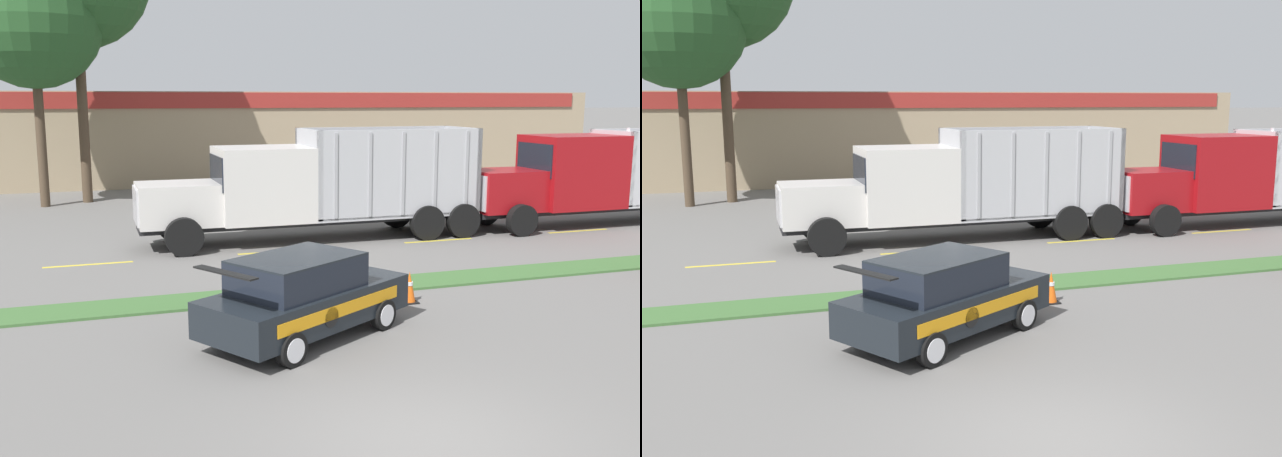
% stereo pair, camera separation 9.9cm
% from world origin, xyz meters
% --- Properties ---
extents(ground_plane, '(600.00, 600.00, 0.00)m').
position_xyz_m(ground_plane, '(0.00, 0.00, 0.00)').
color(ground_plane, slate).
extents(grass_verge, '(120.00, 1.29, 0.06)m').
position_xyz_m(grass_verge, '(0.00, 7.62, 0.03)').
color(grass_verge, '#3D6633').
rests_on(grass_verge, ground_plane).
extents(centre_line_4, '(2.40, 0.14, 0.01)m').
position_xyz_m(centre_line_4, '(-4.20, 12.27, 0.00)').
color(centre_line_4, yellow).
rests_on(centre_line_4, ground_plane).
extents(centre_line_5, '(2.40, 0.14, 0.01)m').
position_xyz_m(centre_line_5, '(1.20, 12.27, 0.00)').
color(centre_line_5, yellow).
rests_on(centre_line_5, ground_plane).
extents(centre_line_6, '(2.40, 0.14, 0.01)m').
position_xyz_m(centre_line_6, '(6.60, 12.27, 0.00)').
color(centre_line_6, yellow).
rests_on(centre_line_6, ground_plane).
extents(centre_line_7, '(2.40, 0.14, 0.01)m').
position_xyz_m(centre_line_7, '(12.00, 12.27, 0.00)').
color(centre_line_7, yellow).
rests_on(centre_line_7, ground_plane).
extents(dump_truck_lead, '(11.61, 2.60, 3.52)m').
position_xyz_m(dump_truck_lead, '(13.23, 13.24, 1.69)').
color(dump_truck_lead, black).
rests_on(dump_truck_lead, ground_plane).
extents(dump_truck_mid, '(11.01, 2.72, 3.57)m').
position_xyz_m(dump_truck_mid, '(2.02, 13.73, 1.64)').
color(dump_truck_mid, black).
rests_on(dump_truck_mid, ground_plane).
extents(rally_car, '(4.59, 3.72, 1.67)m').
position_xyz_m(rally_car, '(-0.32, 4.54, 0.84)').
color(rally_car, black).
rests_on(rally_car, ground_plane).
extents(traffic_cone, '(0.37, 0.37, 0.72)m').
position_xyz_m(traffic_cone, '(2.63, 6.09, 0.35)').
color(traffic_cone, black).
rests_on(traffic_cone, ground_plane).
extents(store_building_backdrop, '(41.44, 12.10, 4.89)m').
position_xyz_m(store_building_backdrop, '(4.58, 35.09, 2.45)').
color(store_building_backdrop, '#9E896B').
rests_on(store_building_backdrop, ground_plane).
extents(tree_behind_centre, '(5.60, 5.60, 11.90)m').
position_xyz_m(tree_behind_centre, '(-5.82, 24.17, 8.25)').
color(tree_behind_centre, '#473828').
rests_on(tree_behind_centre, ground_plane).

